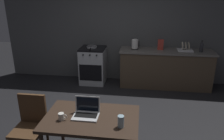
# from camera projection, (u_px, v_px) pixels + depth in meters

# --- Properties ---
(ground_plane) EXTENTS (12.00, 12.00, 0.00)m
(ground_plane) POSITION_uv_depth(u_px,v_px,m) (102.00, 129.00, 3.72)
(ground_plane) COLOR black
(back_wall) EXTENTS (6.40, 0.10, 2.63)m
(back_wall) POSITION_uv_depth(u_px,v_px,m) (130.00, 29.00, 5.41)
(back_wall) COLOR #4E4F51
(back_wall) RESTS_ON ground_plane
(kitchen_counter) EXTENTS (2.16, 0.64, 0.90)m
(kitchen_counter) POSITION_uv_depth(u_px,v_px,m) (165.00, 68.00, 5.27)
(kitchen_counter) COLOR #4C3D2D
(kitchen_counter) RESTS_ON ground_plane
(stove_oven) EXTENTS (0.60, 0.62, 0.90)m
(stove_oven) POSITION_uv_depth(u_px,v_px,m) (93.00, 65.00, 5.49)
(stove_oven) COLOR #B7BABF
(stove_oven) RESTS_ON ground_plane
(dining_table) EXTENTS (1.18, 0.76, 0.71)m
(dining_table) POSITION_uv_depth(u_px,v_px,m) (92.00, 122.00, 2.77)
(dining_table) COLOR #332319
(dining_table) RESTS_ON ground_plane
(chair) EXTENTS (0.40, 0.40, 0.90)m
(chair) POSITION_uv_depth(u_px,v_px,m) (31.00, 123.00, 2.96)
(chair) COLOR #4C331E
(chair) RESTS_ON ground_plane
(laptop) EXTENTS (0.32, 0.24, 0.23)m
(laptop) POSITION_uv_depth(u_px,v_px,m) (86.00, 112.00, 2.77)
(laptop) COLOR silver
(laptop) RESTS_ON dining_table
(electric_kettle) EXTENTS (0.18, 0.16, 0.24)m
(electric_kettle) POSITION_uv_depth(u_px,v_px,m) (135.00, 44.00, 5.17)
(electric_kettle) COLOR black
(electric_kettle) RESTS_ON kitchen_counter
(bottle) EXTENTS (0.08, 0.08, 0.26)m
(bottle) POSITION_uv_depth(u_px,v_px,m) (201.00, 47.00, 4.93)
(bottle) COLOR #2D2D33
(bottle) RESTS_ON kitchen_counter
(frying_pan) EXTENTS (0.25, 0.42, 0.05)m
(frying_pan) POSITION_uv_depth(u_px,v_px,m) (92.00, 47.00, 5.30)
(frying_pan) COLOR gray
(frying_pan) RESTS_ON stove_oven
(coffee_mug) EXTENTS (0.11, 0.07, 0.09)m
(coffee_mug) POSITION_uv_depth(u_px,v_px,m) (61.00, 117.00, 2.67)
(coffee_mug) COLOR silver
(coffee_mug) RESTS_ON dining_table
(drinking_glass) EXTENTS (0.08, 0.08, 0.14)m
(drinking_glass) POSITION_uv_depth(u_px,v_px,m) (121.00, 121.00, 2.53)
(drinking_glass) COLOR #99B7C6
(drinking_glass) RESTS_ON dining_table
(cereal_box) EXTENTS (0.13, 0.05, 0.25)m
(cereal_box) POSITION_uv_depth(u_px,v_px,m) (161.00, 45.00, 5.11)
(cereal_box) COLOR #B2382D
(cereal_box) RESTS_ON kitchen_counter
(dish_rack) EXTENTS (0.34, 0.26, 0.21)m
(dish_rack) POSITION_uv_depth(u_px,v_px,m) (185.00, 49.00, 5.04)
(dish_rack) COLOR silver
(dish_rack) RESTS_ON kitchen_counter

